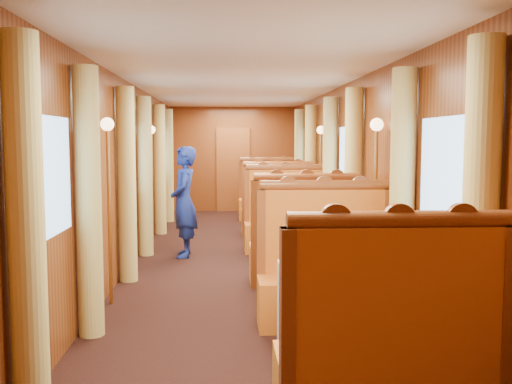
{
  "coord_description": "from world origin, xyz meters",
  "views": [
    {
      "loc": [
        -0.2,
        -7.7,
        1.73
      ],
      "look_at": [
        0.2,
        -0.41,
        1.05
      ],
      "focal_mm": 40.0,
      "sensor_mm": 36.0,
      "label": 1
    }
  ],
  "objects": [
    {
      "name": "cup_inboard",
      "position": [
        0.35,
        -3.39,
        0.86
      ],
      "size": [
        0.08,
        0.08,
        0.26
      ],
      "rotation": [
        0.0,
        0.0,
        0.06
      ],
      "color": "white",
      "rests_on": "table_near"
    },
    {
      "name": "window_left_mid",
      "position": [
        -1.49,
        0.0,
        1.45
      ],
      "size": [
        0.01,
        1.2,
        0.9
      ],
      "primitive_type": null,
      "rotation": [
        1.57,
        0.0,
        1.57
      ],
      "color": "#80ADE4",
      "rests_on": "wall_left"
    },
    {
      "name": "table_near",
      "position": [
        0.75,
        -3.5,
        0.38
      ],
      "size": [
        1.05,
        0.72,
        0.75
      ],
      "primitive_type": "cube",
      "color": "white",
      "rests_on": "floor"
    },
    {
      "name": "banquette_near_aft",
      "position": [
        0.75,
        -2.49,
        0.42
      ],
      "size": [
        1.3,
        0.55,
        1.34
      ],
      "color": "#B43E14",
      "rests_on": "floor"
    },
    {
      "name": "ceiling",
      "position": [
        0.0,
        0.0,
        2.5
      ],
      "size": [
        3.0,
        12.0,
        0.01
      ],
      "primitive_type": null,
      "rotation": [
        3.14,
        0.0,
        0.0
      ],
      "color": "silver",
      "rests_on": "wall_left"
    },
    {
      "name": "curtain_left_mid_b",
      "position": [
        -1.38,
        0.78,
        1.18
      ],
      "size": [
        0.22,
        0.22,
        2.35
      ],
      "primitive_type": "cylinder",
      "color": "#DECC72",
      "rests_on": "floor"
    },
    {
      "name": "banquette_far_aft",
      "position": [
        0.75,
        4.51,
        0.42
      ],
      "size": [
        1.3,
        0.55,
        1.34
      ],
      "color": "#B43E14",
      "rests_on": "floor"
    },
    {
      "name": "wall_far",
      "position": [
        0.0,
        6.0,
        1.25
      ],
      "size": [
        3.0,
        0.01,
        2.5
      ],
      "primitive_type": null,
      "rotation": [
        1.57,
        0.0,
        0.0
      ],
      "color": "brown",
      "rests_on": "floor"
    },
    {
      "name": "sconce_left_aft",
      "position": [
        -1.4,
        1.75,
        1.38
      ],
      "size": [
        0.14,
        0.14,
        1.95
      ],
      "color": "#BF8C3F",
      "rests_on": "floor"
    },
    {
      "name": "banquette_near_fwd",
      "position": [
        0.75,
        -4.51,
        0.42
      ],
      "size": [
        1.3,
        0.55,
        1.34
      ],
      "color": "#B43E14",
      "rests_on": "floor"
    },
    {
      "name": "teapot_left",
      "position": [
        0.53,
        -3.58,
        0.82
      ],
      "size": [
        0.2,
        0.17,
        0.14
      ],
      "primitive_type": null,
      "rotation": [
        0.0,
        0.0,
        -0.24
      ],
      "color": "silver",
      "rests_on": "tea_tray"
    },
    {
      "name": "curtain_left_near_b",
      "position": [
        -1.38,
        -2.72,
        1.18
      ],
      "size": [
        0.22,
        0.22,
        2.35
      ],
      "primitive_type": "cylinder",
      "color": "#DECC72",
      "rests_on": "floor"
    },
    {
      "name": "window_left_far",
      "position": [
        -1.49,
        3.5,
        1.45
      ],
      "size": [
        0.01,
        1.2,
        0.9
      ],
      "primitive_type": null,
      "rotation": [
        1.57,
        0.0,
        1.57
      ],
      "color": "#80ADE4",
      "rests_on": "wall_left"
    },
    {
      "name": "teapot_right",
      "position": [
        0.72,
        -3.62,
        0.81
      ],
      "size": [
        0.17,
        0.14,
        0.12
      ],
      "primitive_type": null,
      "rotation": [
        0.0,
        0.0,
        0.2
      ],
      "color": "silver",
      "rests_on": "tea_tray"
    },
    {
      "name": "sconce_right_aft",
      "position": [
        1.4,
        1.75,
        1.38
      ],
      "size": [
        0.14,
        0.14,
        1.95
      ],
      "color": "#BF8C3F",
      "rests_on": "floor"
    },
    {
      "name": "curtain_left_far_b",
      "position": [
        -1.38,
        4.28,
        1.18
      ],
      "size": [
        0.22,
        0.22,
        2.35
      ],
      "primitive_type": "cylinder",
      "color": "#DECC72",
      "rests_on": "floor"
    },
    {
      "name": "banquette_mid_fwd",
      "position": [
        0.75,
        -1.01,
        0.42
      ],
      "size": [
        1.3,
        0.55,
        1.34
      ],
      "color": "#B43E14",
      "rests_on": "floor"
    },
    {
      "name": "wall_right",
      "position": [
        1.5,
        0.0,
        1.25
      ],
      "size": [
        0.01,
        12.0,
        2.5
      ],
      "primitive_type": null,
      "rotation": [
        1.57,
        0.0,
        -1.57
      ],
      "color": "brown",
      "rests_on": "floor"
    },
    {
      "name": "table_far",
      "position": [
        0.75,
        3.5,
        0.38
      ],
      "size": [
        1.05,
        0.72,
        0.75
      ],
      "primitive_type": "cube",
      "color": "white",
      "rests_on": "floor"
    },
    {
      "name": "fruit_plate",
      "position": [
        1.04,
        -3.65,
        0.77
      ],
      "size": [
        0.2,
        0.2,
        0.05
      ],
      "rotation": [
        0.0,
        0.0,
        0.4
      ],
      "color": "white",
      "rests_on": "table_near"
    },
    {
      "name": "sconce_left_fore",
      "position": [
        -1.4,
        -1.75,
        1.38
      ],
      "size": [
        0.14,
        0.14,
        1.95
      ],
      "color": "#BF8C3F",
      "rests_on": "floor"
    },
    {
      "name": "window_right_mid",
      "position": [
        1.49,
        0.0,
        1.45
      ],
      "size": [
        0.01,
        1.2,
        0.9
      ],
      "primitive_type": null,
      "rotation": [
        1.57,
        0.0,
        -1.57
      ],
      "color": "#80ADE4",
      "rests_on": "wall_right"
    },
    {
      "name": "curtain_right_far_a",
      "position": [
        1.38,
        2.72,
        1.18
      ],
      "size": [
        0.22,
        0.22,
        2.35
      ],
      "primitive_type": "cylinder",
      "color": "#DECC72",
      "rests_on": "floor"
    },
    {
      "name": "curtain_left_far_a",
      "position": [
        -1.38,
        2.72,
        1.18
      ],
      "size": [
        0.22,
        0.22,
        2.35
      ],
      "primitive_type": "cylinder",
      "color": "#DECC72",
      "rests_on": "floor"
    },
    {
      "name": "curtain_right_mid_a",
      "position": [
        1.38,
        -0.78,
        1.18
      ],
      "size": [
        0.22,
        0.22,
        2.35
      ],
      "primitive_type": "cylinder",
      "color": "#DECC72",
      "rests_on": "floor"
    },
    {
      "name": "window_right_near",
      "position": [
        1.49,
        -3.5,
        1.45
      ],
      "size": [
        0.01,
        1.2,
        0.9
      ],
      "primitive_type": null,
      "rotation": [
        1.57,
        0.0,
        -1.57
      ],
      "color": "#80ADE4",
      "rests_on": "wall_right"
    },
    {
      "name": "curtain_left_mid_a",
      "position": [
        -1.38,
        -0.78,
        1.18
      ],
      "size": [
        0.22,
        0.22,
        2.35
      ],
      "primitive_type": "cylinder",
      "color": "#DECC72",
      "rests_on": "floor"
    },
    {
      "name": "banquette_far_fwd",
      "position": [
        0.75,
        2.49,
        0.42
      ],
      "size": [
        1.3,
        0.55,
        1.34
      ],
      "color": "#B43E14",
      "rests_on": "floor"
    },
    {
      "name": "table_mid",
      "position": [
        0.75,
        0.0,
        0.38
      ],
      "size": [
        1.05,
        0.72,
        0.75
      ],
      "primitive_type": "cube",
      "color": "white",
      "rests_on": "floor"
    },
    {
      "name": "curtain_right_near_a",
      "position": [
        1.38,
        -4.28,
        1.18
      ],
      "size": [
        0.22,
        0.22,
        2.35
      ],
      "primitive_type": "cylinder",
      "color": "#DECC72",
      "rests_on": "floor"
    },
    {
      "name": "rose_vase_far",
      "position": [
        0.76,
        3.47,
        0.93
      ],
      "size": [
        0.06,
        0.06,
        0.36
      ],
      "rotation": [
        0.0,
        0.0,
        -0.33
      ],
      "color": "silver",
      "rests_on": "table_far"
    },
    {
      "name": "teapot_back",
      "position": [
        0.63,
        -3.44,
        0.82
      ],
      "size": [
        0.21,
        0.19,
        0.14
      ],
      "primitive_type": null,
      "rotation": [
        0.0,
        0.0,
        -0.38
      ],
      "color": "silver",
      "rests_on": "tea_tray"
    },
    {
      "name": "curtain_right_mid_b",
      "position": [
        1.38,
        0.78,
        1.18
      ],
      "size": [
        0.22,
        0.22,
        2.35
      ],
      "primitive_type": "cylinder",
      "color": "#DECC72",
      "rests_on": "floor"
    },
    {
      "name": "curtain_right_far_b",
      "position": [
        1.38,
        4.28,
        1.18
      ],
      "size": [
        0.22,
        0.22,
        2.35
      ],
      "primitive_type": "cylinder",
      "color": "#DECC72",
      "rests_on": "floor"
    },
    {
      "name": "wall_left",
      "position": [
        -1.5,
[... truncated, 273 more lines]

